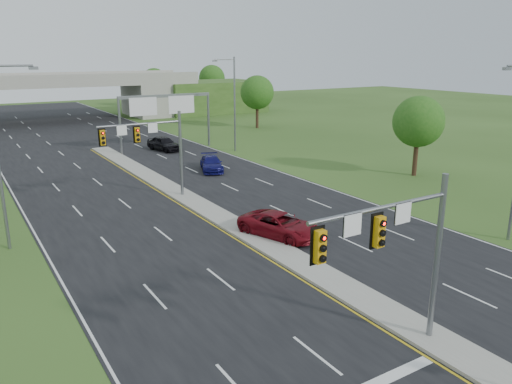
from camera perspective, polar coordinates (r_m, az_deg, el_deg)
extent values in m
plane|color=#314F1C|center=(22.63, 19.11, -15.52)|extent=(240.00, 240.00, 0.00)
cube|color=black|center=(50.56, -12.97, 2.18)|extent=(24.00, 160.00, 0.02)
cube|color=gray|center=(39.72, -7.24, -1.04)|extent=(2.00, 54.00, 0.16)
cube|color=gold|center=(39.30, -8.75, -1.39)|extent=(0.12, 54.00, 0.01)
cube|color=gold|center=(40.21, -5.75, -0.90)|extent=(0.12, 54.00, 0.01)
cube|color=silver|center=(48.22, -26.29, 0.32)|extent=(0.12, 160.00, 0.01)
cube|color=silver|center=(55.37, -1.37, 3.74)|extent=(0.12, 160.00, 0.01)
cylinder|color=slate|center=(21.09, 19.96, -7.31)|extent=(0.24, 0.24, 7.00)
cylinder|color=slate|center=(17.84, 14.22, -1.75)|extent=(6.50, 0.16, 0.16)
cube|color=#CE8F0C|center=(17.69, 13.90, -4.44)|extent=(0.35, 0.25, 1.10)
cube|color=#CE8F0C|center=(16.02, 7.32, -6.22)|extent=(0.35, 0.25, 1.10)
cube|color=black|center=(17.78, 13.58, -4.31)|extent=(0.55, 0.04, 1.30)
cube|color=black|center=(16.12, 7.00, -6.07)|extent=(0.55, 0.04, 1.30)
sphere|color=#FF0C05|center=(17.49, 14.28, -3.48)|extent=(0.20, 0.20, 0.20)
sphere|color=#FF0C05|center=(15.80, 7.66, -5.19)|extent=(0.20, 0.20, 0.20)
cube|color=white|center=(16.92, 10.99, -3.75)|extent=(0.75, 0.04, 0.75)
cube|color=white|center=(18.57, 16.47, -2.36)|extent=(0.75, 0.04, 0.75)
cylinder|color=slate|center=(40.69, -8.59, 4.24)|extent=(0.24, 0.24, 7.00)
cylinder|color=slate|center=(39.10, -13.15, 7.57)|extent=(6.50, 0.16, 0.16)
cube|color=#CE8F0C|center=(38.87, -13.42, 6.39)|extent=(0.35, 0.25, 1.10)
cube|color=#CE8F0C|center=(38.14, -17.13, 5.96)|extent=(0.35, 0.25, 1.10)
cube|color=black|center=(39.00, -13.48, 6.42)|extent=(0.55, 0.04, 1.30)
cube|color=black|center=(38.27, -17.18, 5.98)|extent=(0.55, 0.04, 1.30)
sphere|color=#FF0C05|center=(38.69, -13.39, 6.88)|extent=(0.20, 0.20, 0.20)
sphere|color=#FF0C05|center=(37.96, -17.12, 6.45)|extent=(0.20, 0.20, 0.20)
cube|color=white|center=(38.62, -15.09, 6.82)|extent=(0.75, 0.04, 0.75)
cube|color=white|center=(39.37, -11.72, 7.19)|extent=(0.75, 0.04, 0.75)
cylinder|color=slate|center=(59.71, -15.27, 7.26)|extent=(0.28, 0.28, 6.60)
cylinder|color=slate|center=(63.84, -5.45, 8.23)|extent=(0.28, 0.28, 6.60)
cube|color=slate|center=(61.21, -10.35, 10.76)|extent=(11.50, 0.35, 0.35)
cube|color=#0D6017|center=(60.13, -12.78, 9.49)|extent=(3.20, 0.08, 2.00)
cube|color=#0D6017|center=(61.87, -8.53, 9.86)|extent=(3.20, 0.08, 2.00)
cube|color=silver|center=(60.09, -12.76, 9.49)|extent=(3.30, 0.03, 2.10)
cube|color=silver|center=(61.83, -8.51, 9.86)|extent=(3.30, 0.03, 2.10)
cube|color=gray|center=(97.72, -12.41, 10.30)|extent=(6.00, 12.00, 6.00)
cube|color=#314F1C|center=(102.80, -5.47, 10.82)|extent=(20.00, 14.00, 6.00)
cube|color=gray|center=(93.16, -22.61, 11.47)|extent=(50.00, 12.00, 1.20)
cube|color=gray|center=(87.41, -22.01, 12.03)|extent=(50.00, 0.40, 0.90)
cube|color=gray|center=(98.83, -23.27, 12.18)|extent=(50.00, 0.40, 0.90)
cylinder|color=slate|center=(31.90, -26.38, 12.81)|extent=(2.50, 0.12, 0.12)
cube|color=slate|center=(32.06, -24.09, 12.80)|extent=(0.50, 0.25, 0.18)
cube|color=slate|center=(31.50, 26.75, 12.48)|extent=(0.50, 0.25, 0.18)
cylinder|color=slate|center=(59.66, -2.45, 9.91)|extent=(0.20, 0.20, 11.00)
cylinder|color=slate|center=(58.78, -3.61, 14.88)|extent=(2.50, 0.12, 0.12)
cube|color=slate|center=(58.19, -4.73, 14.71)|extent=(0.50, 0.25, 0.18)
cylinder|color=#382316|center=(50.13, 17.77, 4.05)|extent=(0.44, 0.44, 4.00)
sphere|color=#215516|center=(49.63, 18.08, 7.67)|extent=(4.80, 4.80, 4.80)
cylinder|color=#382316|center=(79.20, 0.13, 8.86)|extent=(0.44, 0.44, 4.25)
sphere|color=#215516|center=(78.88, 0.14, 11.32)|extent=(5.20, 5.20, 5.20)
cylinder|color=#382316|center=(113.29, -11.45, 10.58)|extent=(0.44, 0.44, 4.25)
sphere|color=#215516|center=(113.06, -11.54, 12.30)|extent=(5.60, 5.60, 5.60)
cylinder|color=#382316|center=(118.91, -5.02, 11.11)|extent=(0.44, 0.44, 4.50)
sphere|color=#215516|center=(118.69, -5.07, 12.84)|extent=(6.00, 6.00, 6.00)
imported|color=maroon|center=(31.93, 2.75, -3.79)|extent=(4.29, 6.11, 1.55)
imported|color=#0D0D52|center=(50.10, -5.12, 3.26)|extent=(3.69, 5.38, 1.45)
imported|color=black|center=(61.47, -10.48, 5.48)|extent=(3.11, 5.36, 1.71)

